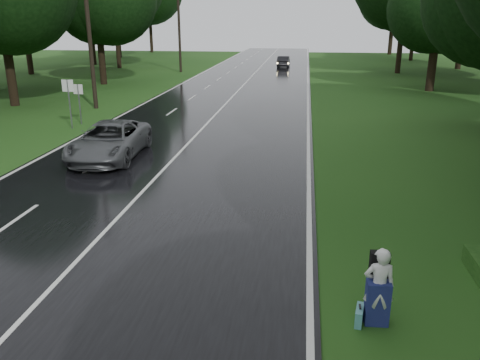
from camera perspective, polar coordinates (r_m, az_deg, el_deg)
The scene contains 16 objects.
ground at distance 13.24m, azimuth -18.12°, elevation -8.69°, with size 160.00×160.00×0.00m, color #224B16.
road at distance 31.57m, azimuth -2.69°, elevation 7.82°, with size 12.00×140.00×0.04m, color black.
lane_center at distance 31.57m, azimuth -2.69°, elevation 7.87°, with size 0.12×140.00×0.01m, color silver.
grey_car at distance 21.82m, azimuth -15.03°, elevation 4.49°, with size 2.53×5.50×1.53m, color #4D5052.
far_car at distance 62.30m, azimuth 5.12°, elevation 13.66°, with size 1.39×4.00×1.32m, color black.
hitchhiker at distance 10.19m, azimuth 15.92°, elevation -12.16°, with size 0.62×0.56×1.66m.
suitcase at distance 10.40m, azimuth 13.80°, elevation -15.14°, with size 0.14×0.49×0.35m, color teal.
utility_pole_mid at distance 34.84m, azimuth -16.49°, elevation 8.07°, with size 1.80×0.28×9.73m, color black, non-canonical shape.
utility_pole_far at distance 56.96m, azimuth -6.95°, elevation 12.45°, with size 1.80×0.28×9.68m, color black, non-canonical shape.
road_sign_a at distance 28.71m, azimuth -19.04°, elevation 5.72°, with size 0.64×0.10×2.68m, color white, non-canonical shape.
road_sign_b at distance 29.74m, azimuth -18.06°, elevation 6.23°, with size 0.55×0.10×2.28m, color white, non-canonical shape.
tree_left_d at distance 37.95m, azimuth -24.83°, elevation 7.93°, with size 8.60×8.60×13.44m, color black, non-canonical shape.
tree_left_e at distance 47.68m, azimuth -15.64°, elevation 10.77°, with size 8.49×8.49×13.27m, color black, non-canonical shape.
tree_left_f at distance 62.92m, azimuth -13.93°, elevation 12.62°, with size 10.74×10.74×16.77m, color black, non-canonical shape.
tree_right_e at distance 44.51m, azimuth 21.26°, elevation 9.70°, with size 7.44×7.44×11.62m, color black, non-canonical shape.
tree_right_f at distance 58.08m, azimuth 17.94°, elevation 11.83°, with size 10.97×10.97×17.14m, color black, non-canonical shape.
Camera 1 is at (5.49, -10.54, 5.84)m, focal length 36.43 mm.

